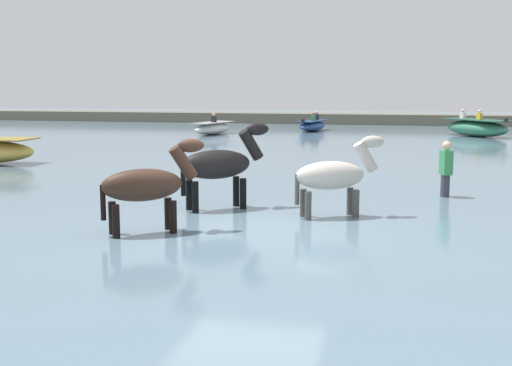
% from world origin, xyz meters
% --- Properties ---
extents(ground_plane, '(120.00, 120.00, 0.00)m').
position_xyz_m(ground_plane, '(0.00, 0.00, 0.00)').
color(ground_plane, '#84755B').
extents(water_surface, '(90.00, 90.00, 0.38)m').
position_xyz_m(water_surface, '(0.00, 10.00, 0.19)').
color(water_surface, slate).
rests_on(water_surface, ground).
extents(horse_lead_dark_bay, '(1.64, 1.30, 1.95)m').
position_xyz_m(horse_lead_dark_bay, '(-1.63, -0.47, 1.15)').
color(horse_lead_dark_bay, '#382319').
rests_on(horse_lead_dark_bay, ground).
extents(horse_trailing_pinto, '(1.71, 1.03, 1.91)m').
position_xyz_m(horse_trailing_pinto, '(1.27, 1.59, 1.13)').
color(horse_trailing_pinto, beige).
rests_on(horse_trailing_pinto, ground).
extents(horse_flank_black, '(1.71, 1.45, 2.09)m').
position_xyz_m(horse_flank_black, '(-1.04, 1.90, 1.24)').
color(horse_flank_black, black).
rests_on(horse_flank_black, ground).
extents(boat_far_inshore, '(3.50, 3.94, 1.32)m').
position_xyz_m(boat_far_inshore, '(6.00, 23.01, 0.80)').
color(boat_far_inshore, '#337556').
rests_on(boat_far_inshore, water_surface).
extents(boat_near_starboard, '(1.60, 3.25, 1.06)m').
position_xyz_m(boat_near_starboard, '(-2.42, 25.08, 0.68)').
color(boat_near_starboard, '#28518E').
rests_on(boat_near_starboard, water_surface).
extents(boat_distant_west, '(1.77, 3.25, 1.10)m').
position_xyz_m(boat_distant_west, '(-7.07, 21.42, 0.69)').
color(boat_distant_west, silver).
rests_on(boat_distant_west, water_surface).
extents(person_onlooker_right, '(0.29, 0.37, 1.63)m').
position_xyz_m(person_onlooker_right, '(3.47, 4.43, 0.87)').
color(person_onlooker_right, '#383842').
rests_on(person_onlooker_right, ground).
extents(far_shoreline, '(80.00, 2.40, 1.04)m').
position_xyz_m(far_shoreline, '(0.00, 32.57, 0.52)').
color(far_shoreline, '#605B4C').
rests_on(far_shoreline, ground).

